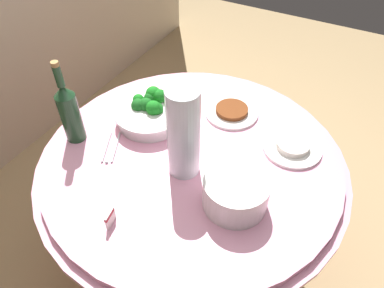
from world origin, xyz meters
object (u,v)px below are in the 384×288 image
plate_stack (236,192)px  label_placard_front (110,218)px  decorative_fruit_vase (184,138)px  wine_bottle (69,112)px  broccoli_bowl (150,112)px  food_plate_rice (292,147)px  food_plate_stir_fry (232,112)px  serving_tongs (111,148)px

plate_stack → label_placard_front: 0.40m
plate_stack → label_placard_front: size_ratio=3.82×
label_placard_front → decorative_fruit_vase: bearing=-15.6°
wine_bottle → decorative_fruit_vase: decorative_fruit_vase is taller
plate_stack → wine_bottle: 0.67m
broccoli_bowl → food_plate_rice: bearing=-78.5°
wine_bottle → food_plate_stir_fry: 0.64m
wine_bottle → plate_stack: bearing=-89.6°
food_plate_stir_fry → label_placard_front: bearing=170.9°
wine_bottle → label_placard_front: size_ratio=6.11×
broccoli_bowl → food_plate_stir_fry: bearing=-54.3°
food_plate_stir_fry → wine_bottle: bearing=131.9°
serving_tongs → food_plate_rice: (0.33, -0.60, 0.01)m
broccoli_bowl → label_placard_front: 0.50m
broccoli_bowl → decorative_fruit_vase: size_ratio=0.82×
broccoli_bowl → label_placard_front: broccoli_bowl is taller
wine_bottle → serving_tongs: bearing=-85.7°
serving_tongs → food_plate_rice: bearing=-61.4°
plate_stack → serving_tongs: (0.01, 0.51, -0.05)m
broccoli_bowl → plate_stack: size_ratio=1.33×
decorative_fruit_vase → label_placard_front: decorative_fruit_vase is taller
wine_bottle → serving_tongs: size_ratio=2.06×
wine_bottle → food_plate_rice: bearing=-65.8°
plate_stack → serving_tongs: bearing=89.2°
broccoli_bowl → label_placard_front: size_ratio=5.09×
food_plate_rice → decorative_fruit_vase: bearing=132.4°
food_plate_rice → broccoli_bowl: bearing=101.5°
broccoli_bowl → decorative_fruit_vase: 0.32m
plate_stack → decorative_fruit_vase: decorative_fruit_vase is taller
serving_tongs → broccoli_bowl: bearing=-10.4°
decorative_fruit_vase → serving_tongs: decorative_fruit_vase is taller
decorative_fruit_vase → food_plate_rice: size_ratio=1.55×
plate_stack → food_plate_rice: plate_stack is taller
serving_tongs → label_placard_front: (-0.26, -0.21, 0.03)m
wine_bottle → decorative_fruit_vase: bearing=-82.6°
broccoli_bowl → serving_tongs: broccoli_bowl is taller
food_plate_stir_fry → food_plate_rice: food_plate_rice is taller
food_plate_stir_fry → food_plate_rice: (-0.08, -0.29, 0.00)m
serving_tongs → decorative_fruit_vase: bearing=-81.0°
plate_stack → broccoli_bowl: bearing=65.0°
plate_stack → serving_tongs: plate_stack is taller
broccoli_bowl → label_placard_front: bearing=-160.6°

